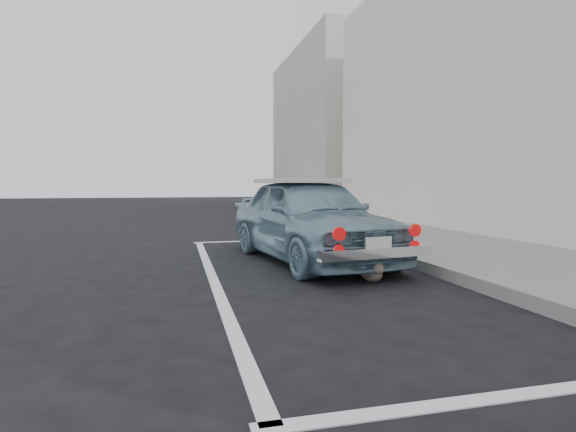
{
  "coord_description": "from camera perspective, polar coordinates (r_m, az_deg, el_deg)",
  "views": [
    {
      "loc": [
        -1.32,
        -2.5,
        1.15
      ],
      "look_at": [
        0.07,
        3.07,
        0.75
      ],
      "focal_mm": 28.0,
      "sensor_mm": 36.0,
      "label": 1
    }
  ],
  "objects": [
    {
      "name": "ground",
      "position": [
        3.05,
        13.47,
        -18.26
      ],
      "size": [
        80.0,
        80.0,
        0.0
      ],
      "primitive_type": "plane",
      "color": "black",
      "rests_on": "ground"
    },
    {
      "name": "sidewalk",
      "position": [
        6.47,
        30.83,
        -6.15
      ],
      "size": [
        2.8,
        40.0,
        0.15
      ],
      "primitive_type": "cube",
      "color": "slate",
      "rests_on": "ground"
    },
    {
      "name": "building_far",
      "position": [
        23.94,
        4.87,
        10.82
      ],
      "size": [
        3.5,
        10.0,
        8.0
      ],
      "primitive_type": "cube",
      "color": "#AEA89E",
      "rests_on": "ground"
    },
    {
      "name": "pline_rear",
      "position": [
        2.94,
        27.55,
        -19.45
      ],
      "size": [
        3.0,
        0.12,
        0.01
      ],
      "primitive_type": "cube",
      "color": "silver",
      "rests_on": "ground"
    },
    {
      "name": "pline_front",
      "position": [
        9.26,
        -2.55,
        -3.13
      ],
      "size": [
        3.0,
        0.12,
        0.01
      ],
      "primitive_type": "cube",
      "color": "silver",
      "rests_on": "ground"
    },
    {
      "name": "pline_side",
      "position": [
        5.64,
        -9.52,
        -7.8
      ],
      "size": [
        0.12,
        7.0,
        0.01
      ],
      "primitive_type": "cube",
      "color": "silver",
      "rests_on": "ground"
    },
    {
      "name": "retro_coupe",
      "position": [
        6.77,
        2.72,
        -0.25
      ],
      "size": [
        2.02,
        3.95,
        1.28
      ],
      "rotation": [
        0.0,
        0.0,
        0.14
      ],
      "color": "#7093A5",
      "rests_on": "ground"
    },
    {
      "name": "cat",
      "position": [
        5.45,
        10.65,
        -6.91
      ],
      "size": [
        0.25,
        0.53,
        0.28
      ],
      "rotation": [
        0.0,
        0.0,
        0.06
      ],
      "color": "#77695B",
      "rests_on": "ground"
    }
  ]
}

